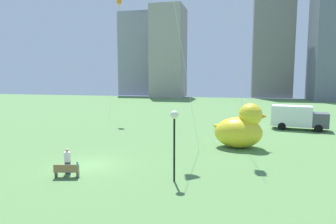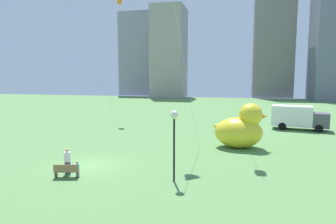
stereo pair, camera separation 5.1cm
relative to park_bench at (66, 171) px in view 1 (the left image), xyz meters
name	(u,v)px [view 1 (the left image)]	position (x,y,z in m)	size (l,w,h in m)	color
ground_plane	(89,166)	(0.08, 2.73, -0.47)	(140.00, 140.00, 0.00)	#578348
park_bench	(66,171)	(0.00, 0.00, 0.00)	(1.61, 0.80, 0.90)	olive
person_adult	(67,160)	(-0.34, 0.70, 0.48)	(0.42, 0.42, 1.73)	#38476B
person_child	(77,168)	(0.50, 0.47, 0.05)	(0.23, 0.23, 0.95)	silver
giant_inflatable_duck	(240,129)	(10.78, 10.82, 1.25)	(4.88, 3.13, 4.05)	yellow
lamppost	(174,125)	(6.79, 0.93, 3.04)	(0.52, 0.52, 4.41)	black
box_truck	(298,118)	(17.57, 21.77, 0.98)	(6.59, 3.35, 2.85)	white
city_skyline	(206,49)	(0.97, 75.64, 13.78)	(63.14, 20.46, 31.58)	gray
kite_orange	(119,1)	(-6.32, 25.13, 16.52)	(2.14, 2.49, 17.75)	silver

